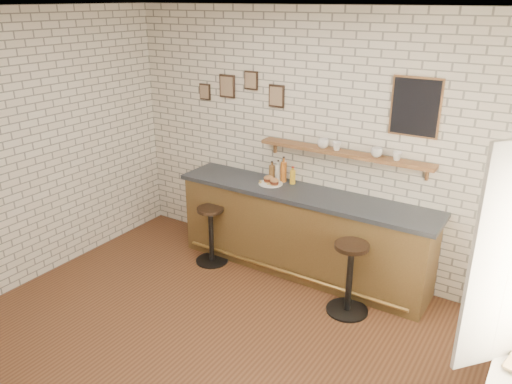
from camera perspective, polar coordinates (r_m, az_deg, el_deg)
ground at (r=4.94m, az=-4.93°, el=-17.18°), size 5.00×5.00×0.00m
bar_counter at (r=5.87m, az=5.25°, el=-4.58°), size 3.10×0.65×1.01m
sandwich_plate at (r=5.89m, az=1.69°, el=0.97°), size 0.28×0.28×0.01m
ciabatta_sandwich at (r=5.87m, az=1.78°, el=1.35°), size 0.26×0.19×0.08m
potato_chips at (r=5.89m, az=1.49°, el=1.07°), size 0.26×0.19×0.00m
bitters_bottle_brown at (r=6.02m, az=1.82°, el=2.31°), size 0.07×0.07×0.23m
bitters_bottle_white at (r=5.97m, az=2.53°, el=2.27°), size 0.07×0.07×0.25m
bitters_bottle_amber at (r=5.93m, az=3.16°, el=2.35°), size 0.08×0.08×0.31m
condiment_bottle_yellow at (r=5.89m, az=4.21°, el=1.78°), size 0.07×0.07×0.21m
bar_stool_left at (r=6.12m, az=-5.16°, el=-4.71°), size 0.40×0.40×0.72m
bar_stool_right at (r=5.24m, az=10.64°, el=-9.41°), size 0.44×0.44×0.79m
wall_shelf at (r=5.55m, az=9.94°, el=4.39°), size 2.00×0.18×0.18m
shelf_cup_a at (r=5.62m, az=7.68°, el=5.52°), size 0.18×0.18×0.10m
shelf_cup_b at (r=5.56m, az=9.22°, el=5.21°), size 0.13×0.13×0.09m
shelf_cup_c at (r=5.40m, az=13.63°, el=4.43°), size 0.17×0.17×0.10m
shelf_cup_d at (r=5.34m, az=15.81°, el=3.98°), size 0.12×0.12×0.09m
back_wall_decor at (r=5.55m, az=8.96°, el=10.51°), size 2.96×0.02×0.56m
book_lower at (r=3.70m, az=26.84°, el=-16.50°), size 0.21×0.25×0.02m
book_upper at (r=3.66m, az=26.82°, el=-16.54°), size 0.20×0.25×0.02m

